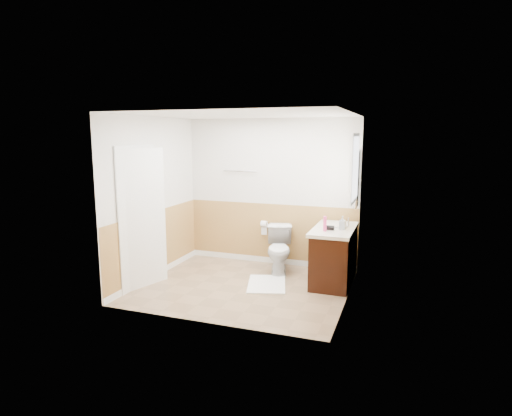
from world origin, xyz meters
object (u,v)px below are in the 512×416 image
at_px(vanity_cabinet, 334,257).
at_px(toilet, 279,250).
at_px(soap_dispenser, 342,223).
at_px(bath_mat, 267,284).
at_px(lotion_bottle, 325,224).

bearing_deg(vanity_cabinet, toilet, 166.72).
height_order(vanity_cabinet, soap_dispenser, soap_dispenser).
bearing_deg(bath_mat, toilet, 90.00).
distance_m(toilet, lotion_bottle, 1.13).
distance_m(bath_mat, vanity_cabinet, 1.09).
relative_size(bath_mat, soap_dispenser, 4.00).
xyz_separation_m(toilet, bath_mat, (0.00, -0.66, -0.36)).
xyz_separation_m(bath_mat, soap_dispenser, (1.04, 0.37, 0.94)).
height_order(toilet, lotion_bottle, lotion_bottle).
distance_m(vanity_cabinet, lotion_bottle, 0.63).
relative_size(toilet, lotion_bottle, 3.39).
distance_m(bath_mat, lotion_bottle, 1.27).
distance_m(toilet, vanity_cabinet, 0.95).
bearing_deg(toilet, vanity_cabinet, -29.25).
bearing_deg(vanity_cabinet, bath_mat, -154.46).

